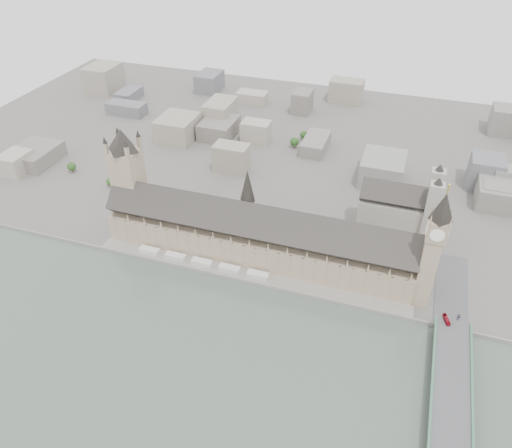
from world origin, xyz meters
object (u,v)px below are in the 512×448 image
(elizabeth_tower, at_px, (434,243))
(red_bus_north, at_px, (446,319))
(westminster_bridge, at_px, (450,408))
(car_approach, at_px, (458,317))
(westminster_abbey, at_px, (400,210))
(palace_of_westminster, at_px, (257,236))
(victoria_tower, at_px, (128,176))

(elizabeth_tower, relative_size, red_bus_north, 9.95)
(elizabeth_tower, bearing_deg, red_bus_north, -53.31)
(westminster_bridge, bearing_deg, car_approach, 87.50)
(westminster_abbey, relative_size, car_approach, 12.35)
(red_bus_north, bearing_deg, elizabeth_tower, 107.60)
(palace_of_westminster, bearing_deg, westminster_bridge, -33.49)
(palace_of_westminster, height_order, victoria_tower, victoria_tower)
(palace_of_westminster, xyz_separation_m, car_approach, (165.31, -31.37, -11.66))
(red_bus_north, bearing_deg, car_approach, 15.69)
(elizabeth_tower, xyz_separation_m, victoria_tower, (-260.00, 18.00, -2.88))
(westminster_abbey, bearing_deg, victoria_tower, -163.50)
(victoria_tower, bearing_deg, red_bus_north, -8.86)
(car_approach, bearing_deg, victoria_tower, -173.54)
(elizabeth_tower, bearing_deg, westminster_bridge, -75.89)
(red_bus_north, distance_m, car_approach, 10.17)
(car_approach, bearing_deg, elizabeth_tower, 158.16)
(elizabeth_tower, xyz_separation_m, car_approach, (27.31, -19.67, -47.04))
(palace_of_westminster, bearing_deg, red_bus_north, -13.32)
(elizabeth_tower, height_order, westminster_abbey, elizabeth_tower)
(palace_of_westminster, relative_size, elizabeth_tower, 2.47)
(elizabeth_tower, distance_m, victoria_tower, 260.64)
(westminster_bridge, relative_size, car_approach, 59.02)
(victoria_tower, height_order, westminster_bridge, victoria_tower)
(victoria_tower, bearing_deg, car_approach, -7.47)
(palace_of_westminster, distance_m, westminster_abbey, 134.09)
(palace_of_westminster, relative_size, westminster_abbey, 3.90)
(westminster_abbey, distance_m, car_approach, 120.56)
(palace_of_westminster, height_order, car_approach, palace_of_westminster)
(westminster_bridge, xyz_separation_m, red_bus_north, (-5.03, 70.04, 6.63))
(palace_of_westminster, distance_m, red_bus_north, 161.68)
(victoria_tower, height_order, westminster_abbey, victoria_tower)
(westminster_abbey, bearing_deg, palace_of_westminster, -145.83)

